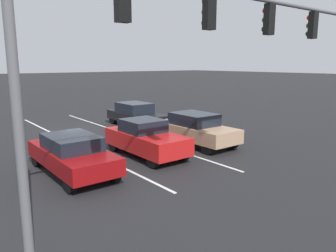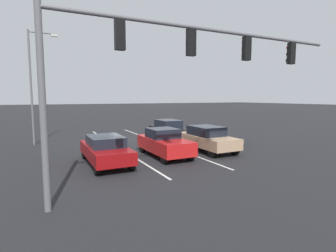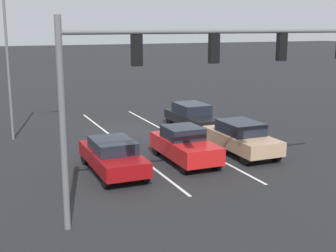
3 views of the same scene
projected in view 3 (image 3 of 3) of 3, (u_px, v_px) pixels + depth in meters
name	position (u px, v px, depth m)	size (l,w,h in m)	color
ground_plane	(134.00, 130.00, 27.76)	(240.00, 240.00, 0.00)	black
lane_stripe_left_divider	(177.00, 137.00, 26.06)	(0.12, 17.18, 0.01)	silver
lane_stripe_center_divider	(120.00, 143.00, 24.80)	(0.12, 17.18, 0.01)	silver
car_tan_leftlane_front	(241.00, 137.00, 22.58)	(1.86, 4.62, 1.58)	tan
car_maroon_rightlane_front	(113.00, 155.00, 19.65)	(1.84, 4.65, 1.46)	maroon
car_red_midlane_front	(185.00, 145.00, 21.25)	(1.80, 4.26, 1.61)	red
car_black_leftlane_second	(193.00, 116.00, 28.03)	(1.87, 4.73, 1.51)	black
traffic_signal_gantry	(197.00, 65.00, 15.03)	(12.30, 0.37, 6.43)	slate
street_lamp_right_shoulder	(11.00, 53.00, 24.67)	(1.97, 0.24, 8.09)	slate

